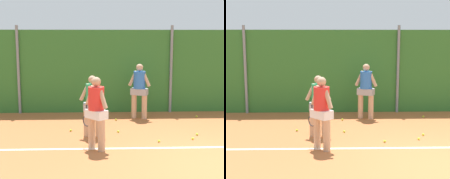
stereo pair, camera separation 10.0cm
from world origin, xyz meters
The scene contains 15 objects.
ground_plane centered at (0.00, 1.56, 0.00)m, with size 29.27×29.27×0.00m, color #B76638.
hedge_fence_backdrop centered at (0.00, 5.32, 1.50)m, with size 19.02×0.25×3.00m, color #33702D.
fence_post_left centered at (-5.49, 5.14, 1.58)m, with size 0.10×0.10×3.15m, color gray.
fence_post_center centered at (0.00, 5.14, 1.58)m, with size 0.10×0.10×3.15m, color gray.
court_baseline_paint centered at (0.00, 1.15, 0.00)m, with size 13.90×0.10×0.01m, color white.
player_foreground_near centered at (-2.68, 1.11, 1.01)m, with size 0.64×0.60×1.80m.
player_midcourt centered at (-2.79, 2.23, 0.96)m, with size 0.71×0.36×1.70m.
player_backcourt_far centered at (-1.26, 4.22, 1.04)m, with size 0.73×0.50×1.86m.
tennis_ball_1 centered at (-2.06, 2.54, 0.03)m, with size 0.07×0.07×0.07m, color #CCDB33.
tennis_ball_2 centered at (0.14, 2.17, 0.03)m, with size 0.07×0.07×0.07m, color #CCDB33.
tennis_ball_3 centered at (-1.04, 1.60, 0.03)m, with size 0.07×0.07×0.07m, color #CCDB33.
tennis_ball_5 centered at (-3.45, 2.71, 0.03)m, with size 0.07×0.07×0.07m, color #CCDB33.
tennis_ball_6 centered at (-2.06, 3.94, 0.03)m, with size 0.07×0.07×0.07m, color #CCDB33.
tennis_ball_7 centered at (0.75, 4.28, 0.03)m, with size 0.07×0.07×0.07m, color #CCDB33.
tennis_ball_8 centered at (-0.09, 1.79, 0.03)m, with size 0.07×0.07×0.07m, color #CCDB33.
Camera 2 is at (-2.49, -6.72, 2.73)m, focal length 53.04 mm.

